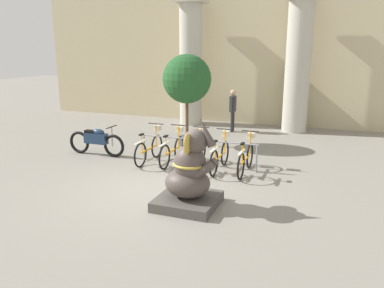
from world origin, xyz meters
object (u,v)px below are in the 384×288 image
bicycle_4 (246,158)px  elephant_statue (190,177)px  bicycle_1 (173,150)px  bicycle_0 (150,148)px  motorcycle (96,141)px  person_pedestrian (233,107)px  potted_tree (187,81)px  bicycle_3 (220,155)px  bicycle_2 (196,153)px

bicycle_4 → elephant_statue: size_ratio=0.89×
bicycle_1 → elephant_statue: bearing=-59.6°
bicycle_0 → bicycle_4: (2.83, -0.01, 0.00)m
motorcycle → person_pedestrian: size_ratio=1.18×
person_pedestrian → potted_tree: size_ratio=0.55×
bicycle_0 → bicycle_1: same height
motorcycle → person_pedestrian: bearing=57.5°
potted_tree → person_pedestrian: bearing=71.1°
motorcycle → person_pedestrian: 5.67m
bicycle_0 → bicycle_3: 2.12m
bicycle_2 → motorcycle: size_ratio=0.88×
bicycle_2 → elephant_statue: 2.68m
bicycle_4 → person_pedestrian: person_pedestrian is taller
bicycle_2 → motorcycle: bearing=179.3°
potted_tree → bicycle_0: bearing=-97.6°
bicycle_3 → motorcycle: 3.97m
bicycle_3 → bicycle_1: bearing=177.3°
motorcycle → bicycle_2: bearing=-0.7°
bicycle_1 → person_pedestrian: bearing=84.2°
bicycle_0 → potted_tree: bearing=82.4°
bicycle_1 → bicycle_4: bearing=-1.7°
bicycle_3 → motorcycle: size_ratio=0.88×
bicycle_4 → potted_tree: bearing=138.9°
potted_tree → bicycle_1: bearing=-79.1°
bicycle_3 → elephant_statue: elephant_statue is taller
bicycle_2 → elephant_statue: bearing=-72.4°
bicycle_2 → bicycle_3: bearing=-2.3°
bicycle_4 → person_pedestrian: 5.12m
bicycle_0 → bicycle_3: (2.12, -0.02, 0.00)m
bicycle_3 → elephant_statue: (0.10, -2.52, 0.23)m
elephant_statue → motorcycle: 4.83m
bicycle_1 → person_pedestrian: (0.48, 4.76, 0.57)m
person_pedestrian → bicycle_3: bearing=-79.0°
bicycle_3 → person_pedestrian: size_ratio=1.04×
person_pedestrian → bicycle_4: bearing=-71.2°
elephant_statue → person_pedestrian: elephant_statue is taller
bicycle_1 → potted_tree: (-0.41, 2.15, 1.76)m
bicycle_1 → bicycle_2: size_ratio=1.00×
potted_tree → elephant_statue: bearing=-67.8°
bicycle_4 → motorcycle: 4.68m
potted_tree → bicycle_4: bearing=-41.1°
person_pedestrian → potted_tree: 3.00m
bicycle_4 → potted_tree: (-2.54, 2.22, 1.76)m
bicycle_0 → bicycle_4: 2.83m
bicycle_0 → potted_tree: (0.29, 2.20, 1.76)m
potted_tree → motorcycle: bearing=-134.8°
bicycle_4 → motorcycle: bicycle_4 is taller
bicycle_2 → potted_tree: bearing=117.1°
person_pedestrian → elephant_statue: bearing=-82.0°
bicycle_2 → person_pedestrian: person_pedestrian is taller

